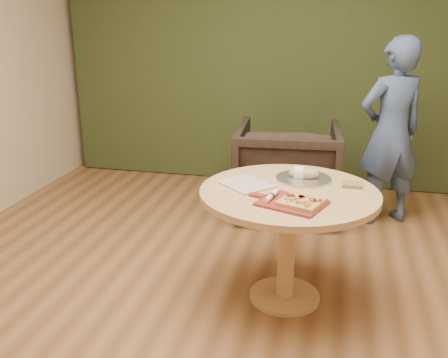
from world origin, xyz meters
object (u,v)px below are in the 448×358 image
Objects in this scene: armchair at (287,165)px; cutlery_roll at (271,196)px; flatbread_pizza at (302,201)px; serving_tray at (304,179)px; pedestal_table at (288,212)px; bread_roll at (302,173)px; person_standing at (391,133)px; pizza_paddle at (290,203)px.

cutlery_roll is at bearing 88.39° from armchair.
serving_tray is (-0.02, 0.46, -0.02)m from flatbread_pizza.
flatbread_pizza reaches higher than pedestal_table.
cutlery_roll is 0.44m from bread_roll.
flatbread_pizza is at bearing 42.96° from person_standing.
person_standing is at bearing 70.63° from flatbread_pizza.
cutlery_roll is (-0.11, 0.03, 0.02)m from pizza_paddle.
pedestal_table is at bearing 110.61° from flatbread_pizza.
pedestal_table is 0.28m from pizza_paddle.
serving_tray is at bearing 35.77° from person_standing.
bread_roll is (0.03, 0.45, 0.04)m from pizza_paddle.
armchair reaches higher than pizza_paddle.
pizza_paddle is at bearing 92.08° from armchair.
cutlery_roll is 1.86m from person_standing.
cutlery_roll is 1.03× the size of bread_roll.
pizza_paddle is at bearing 40.89° from person_standing.
pizza_paddle is 0.12m from cutlery_roll.
serving_tray is at bearing 105.50° from pizza_paddle.
flatbread_pizza is at bearing 5.30° from pizza_paddle.
person_standing is (0.64, 1.27, 0.01)m from bread_roll.
pizza_paddle is 1.73m from armchair.
serving_tray is 0.38× the size of armchair.
armchair is (-0.25, 1.71, -0.31)m from flatbread_pizza.
serving_tray is (0.15, 0.42, -0.02)m from cutlery_roll.
flatbread_pizza is 0.18× the size of person_standing.
bread_roll is at bearing 94.11° from flatbread_pizza.
flatbread_pizza is 1.76m from armchair.
flatbread_pizza reaches higher than cutlery_roll.
bread_roll is at bearing 74.46° from pedestal_table.
pizza_paddle is at bearing -1.81° from cutlery_roll.
pedestal_table is 3.07× the size of serving_tray.
flatbread_pizza is 1.43× the size of cutlery_roll.
serving_tray is (0.04, 0.45, -0.00)m from pizza_paddle.
person_standing is at bearing 77.05° from cutlery_roll.
armchair is 0.92m from person_standing.
bread_roll reaches higher than flatbread_pizza.
pizza_paddle is at bearing -93.96° from bread_roll.
person_standing reaches higher than pizza_paddle.
cutlery_roll reaches higher than pizza_paddle.
serving_tray is 0.22× the size of person_standing.
flatbread_pizza is 1.47× the size of bread_roll.
pedestal_table is 1.48m from armchair.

